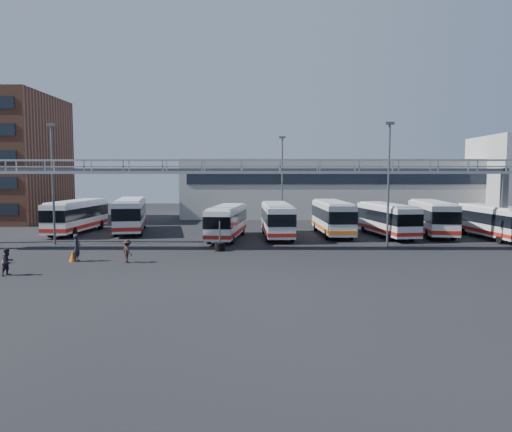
{
  "coord_description": "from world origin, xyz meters",
  "views": [
    {
      "loc": [
        1.26,
        -34.0,
        5.9
      ],
      "look_at": [
        1.12,
        6.0,
        2.61
      ],
      "focal_mm": 35.0,
      "sensor_mm": 36.0,
      "label": 1
    }
  ],
  "objects_px": {
    "pedestrian_b": "(8,262)",
    "bus_8": "(432,216)",
    "cone_left": "(5,258)",
    "bus_4": "(227,221)",
    "bus_7": "(387,219)",
    "bus_2": "(130,214)",
    "pedestrian_a": "(77,248)",
    "bus_1": "(77,215)",
    "pedestrian_c": "(127,251)",
    "bus_9": "(492,221)",
    "bus_5": "(277,219)",
    "light_pole_mid": "(389,177)",
    "light_pole_left": "(53,177)",
    "cone_right": "(73,256)",
    "tire_stack": "(220,246)",
    "light_pole_back": "(282,177)",
    "bus_6": "(332,216)"
  },
  "relations": [
    {
      "from": "bus_9",
      "to": "cone_left",
      "type": "bearing_deg",
      "value": -165.68
    },
    {
      "from": "cone_left",
      "to": "cone_right",
      "type": "relative_size",
      "value": 0.88
    },
    {
      "from": "bus_2",
      "to": "bus_8",
      "type": "xyz_separation_m",
      "value": [
        30.27,
        -2.41,
        -0.08
      ]
    },
    {
      "from": "light_pole_left",
      "to": "tire_stack",
      "type": "bearing_deg",
      "value": -13.75
    },
    {
      "from": "bus_1",
      "to": "pedestrian_b",
      "type": "height_order",
      "value": "bus_1"
    },
    {
      "from": "bus_4",
      "to": "cone_left",
      "type": "height_order",
      "value": "bus_4"
    },
    {
      "from": "bus_1",
      "to": "bus_2",
      "type": "distance_m",
      "value": 5.3
    },
    {
      "from": "bus_5",
      "to": "bus_7",
      "type": "xyz_separation_m",
      "value": [
        10.54,
        0.52,
        -0.03
      ]
    },
    {
      "from": "bus_7",
      "to": "tire_stack",
      "type": "relative_size",
      "value": 4.54
    },
    {
      "from": "light_pole_left",
      "to": "tire_stack",
      "type": "relative_size",
      "value": 4.36
    },
    {
      "from": "pedestrian_a",
      "to": "light_pole_mid",
      "type": "bearing_deg",
      "value": -70.83
    },
    {
      "from": "bus_9",
      "to": "pedestrian_b",
      "type": "xyz_separation_m",
      "value": [
        -36.44,
        -17.03,
        -0.89
      ]
    },
    {
      "from": "bus_4",
      "to": "pedestrian_c",
      "type": "bearing_deg",
      "value": -109.67
    },
    {
      "from": "light_pole_left",
      "to": "bus_8",
      "type": "distance_m",
      "value": 35.27
    },
    {
      "from": "bus_2",
      "to": "pedestrian_b",
      "type": "height_order",
      "value": "bus_2"
    },
    {
      "from": "light_pole_back",
      "to": "bus_8",
      "type": "xyz_separation_m",
      "value": [
        14.38,
        -7.17,
        -3.88
      ]
    },
    {
      "from": "pedestrian_b",
      "to": "light_pole_back",
      "type": "bearing_deg",
      "value": -13.95
    },
    {
      "from": "bus_4",
      "to": "bus_8",
      "type": "xyz_separation_m",
      "value": [
        19.97,
        3.18,
        0.15
      ]
    },
    {
      "from": "bus_5",
      "to": "light_pole_mid",
      "type": "bearing_deg",
      "value": -36.65
    },
    {
      "from": "tire_stack",
      "to": "pedestrian_c",
      "type": "bearing_deg",
      "value": -138.26
    },
    {
      "from": "pedestrian_b",
      "to": "pedestrian_c",
      "type": "bearing_deg",
      "value": -35.09
    },
    {
      "from": "bus_2",
      "to": "light_pole_back",
      "type": "bearing_deg",
      "value": 6.37
    },
    {
      "from": "pedestrian_c",
      "to": "bus_1",
      "type": "bearing_deg",
      "value": -11.66
    },
    {
      "from": "bus_2",
      "to": "bus_4",
      "type": "distance_m",
      "value": 11.72
    },
    {
      "from": "light_pole_left",
      "to": "pedestrian_a",
      "type": "xyz_separation_m",
      "value": [
        4.9,
        -8.25,
        -4.79
      ]
    },
    {
      "from": "light_pole_mid",
      "to": "pedestrian_b",
      "type": "bearing_deg",
      "value": -154.73
    },
    {
      "from": "pedestrian_c",
      "to": "bus_9",
      "type": "bearing_deg",
      "value": -108.32
    },
    {
      "from": "bus_2",
      "to": "pedestrian_a",
      "type": "bearing_deg",
      "value": -97.73
    },
    {
      "from": "light_pole_mid",
      "to": "bus_9",
      "type": "bearing_deg",
      "value": 24.55
    },
    {
      "from": "bus_2",
      "to": "bus_5",
      "type": "distance_m",
      "value": 15.56
    },
    {
      "from": "bus_5",
      "to": "bus_7",
      "type": "relative_size",
      "value": 1.01
    },
    {
      "from": "bus_5",
      "to": "pedestrian_a",
      "type": "xyz_separation_m",
      "value": [
        -14.2,
        -13.31,
        -0.84
      ]
    },
    {
      "from": "light_pole_mid",
      "to": "pedestrian_b",
      "type": "distance_m",
      "value": 28.6
    },
    {
      "from": "light_pole_left",
      "to": "pedestrian_b",
      "type": "bearing_deg",
      "value": -79.05
    },
    {
      "from": "pedestrian_b",
      "to": "bus_8",
      "type": "bearing_deg",
      "value": -39.12
    },
    {
      "from": "bus_8",
      "to": "cone_right",
      "type": "xyz_separation_m",
      "value": [
        -29.76,
        -15.18,
        -1.45
      ]
    },
    {
      "from": "bus_6",
      "to": "bus_7",
      "type": "bearing_deg",
      "value": -15.28
    },
    {
      "from": "bus_4",
      "to": "tire_stack",
      "type": "xyz_separation_m",
      "value": [
        -0.11,
        -7.15,
        -1.31
      ]
    },
    {
      "from": "bus_4",
      "to": "bus_7",
      "type": "distance_m",
      "value": 15.34
    },
    {
      "from": "bus_8",
      "to": "cone_left",
      "type": "distance_m",
      "value": 37.62
    },
    {
      "from": "bus_7",
      "to": "light_pole_mid",
      "type": "bearing_deg",
      "value": -111.68
    },
    {
      "from": "pedestrian_c",
      "to": "bus_6",
      "type": "bearing_deg",
      "value": -87.08
    },
    {
      "from": "bus_4",
      "to": "pedestrian_a",
      "type": "xyz_separation_m",
      "value": [
        -9.52,
        -11.9,
        -0.76
      ]
    },
    {
      "from": "pedestrian_a",
      "to": "bus_2",
      "type": "bearing_deg",
      "value": 4.32
    },
    {
      "from": "bus_2",
      "to": "bus_7",
      "type": "relative_size",
      "value": 1.1
    },
    {
      "from": "light_pole_mid",
      "to": "cone_right",
      "type": "distance_m",
      "value": 25.08
    },
    {
      "from": "bus_2",
      "to": "pedestrian_a",
      "type": "distance_m",
      "value": 17.53
    },
    {
      "from": "bus_9",
      "to": "cone_left",
      "type": "xyz_separation_m",
      "value": [
        -38.72,
        -12.9,
        -1.35
      ]
    },
    {
      "from": "bus_1",
      "to": "pedestrian_c",
      "type": "height_order",
      "value": "bus_1"
    },
    {
      "from": "light_pole_back",
      "to": "tire_stack",
      "type": "relative_size",
      "value": 4.36
    }
  ]
}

